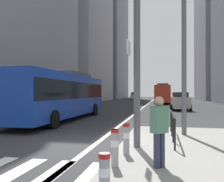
{
  "coord_description": "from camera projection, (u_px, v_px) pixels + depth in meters",
  "views": [
    {
      "loc": [
        2.44,
        -8.87,
        1.92
      ],
      "look_at": [
        -4.6,
        25.08,
        2.12
      ],
      "focal_mm": 39.34,
      "sensor_mm": 36.0,
      "label": 1
    }
  ],
  "objects": [
    {
      "name": "pedestrian_waiting",
      "position": [
        159.0,
        128.0,
        5.78
      ],
      "size": [
        0.44,
        0.44,
        1.68
      ],
      "color": "#2D334C",
      "rests_on": "median_island"
    },
    {
      "name": "office_tower_right_far",
      "position": [
        220.0,
        18.0,
        63.19
      ],
      "size": [
        10.51,
        20.56,
        42.32
      ],
      "primitive_type": "cube",
      "color": "gray",
      "rests_on": "ground"
    },
    {
      "name": "city_bus_blue_oncoming",
      "position": [
        62.0,
        94.0,
        16.97
      ],
      "size": [
        2.74,
        12.16,
        3.4
      ],
      "color": "#14389E",
      "rests_on": "ground"
    },
    {
      "name": "bollard_front",
      "position": [
        104.0,
        174.0,
        3.97
      ],
      "size": [
        0.2,
        0.2,
        0.79
      ],
      "color": "#99999E",
      "rests_on": "median_island"
    },
    {
      "name": "street_lamp_post",
      "position": [
        184.0,
        12.0,
        10.28
      ],
      "size": [
        5.5,
        0.32,
        8.0
      ],
      "color": "#56565B",
      "rests_on": "median_island"
    },
    {
      "name": "city_bus_red_distant",
      "position": [
        165.0,
        93.0,
        62.2
      ],
      "size": [
        2.76,
        11.36,
        3.4
      ],
      "color": "red",
      "rests_on": "ground"
    },
    {
      "name": "bollard_right",
      "position": [
        126.0,
        137.0,
        6.99
      ],
      "size": [
        0.2,
        0.2,
        0.87
      ],
      "color": "#99999E",
      "rests_on": "median_island"
    },
    {
      "name": "bollard_left",
      "position": [
        115.0,
        146.0,
        5.87
      ],
      "size": [
        0.2,
        0.2,
        0.88
      ],
      "color": "#99999E",
      "rests_on": "median_island"
    },
    {
      "name": "ground_plane",
      "position": [
        142.0,
        109.0,
        28.76
      ],
      "size": [
        160.0,
        160.0,
        0.0
      ],
      "primitive_type": "plane",
      "color": "#303033"
    },
    {
      "name": "office_tower_left_mid",
      "position": [
        79.0,
        6.0,
        55.16
      ],
      "size": [
        11.18,
        21.72,
        42.8
      ],
      "primitive_type": "cube",
      "color": "#9E9EA3",
      "rests_on": "ground"
    },
    {
      "name": "car_oncoming_mid",
      "position": [
        134.0,
        96.0,
        63.59
      ],
      "size": [
        2.16,
        4.12,
        1.94
      ],
      "color": "silver",
      "rests_on": "ground"
    },
    {
      "name": "traffic_signal_gantry",
      "position": [
        69.0,
        28.0,
        8.43
      ],
      "size": [
        6.91,
        0.65,
        6.0
      ],
      "color": "#515156",
      "rests_on": "median_island"
    },
    {
      "name": "lane_centre_line",
      "position": [
        147.0,
        105.0,
        38.55
      ],
      "size": [
        0.2,
        80.0,
        0.01
      ],
      "primitive_type": "cube",
      "color": "beige",
      "rests_on": "ground"
    },
    {
      "name": "crosswalk_stripes",
      "position": [
        5.0,
        178.0,
        5.46
      ],
      "size": [
        7.65,
        3.2,
        0.01
      ],
      "color": "silver",
      "rests_on": "ground"
    },
    {
      "name": "office_tower_left_far",
      "position": [
        106.0,
        35.0,
        80.79
      ],
      "size": [
        11.85,
        23.47,
        41.57
      ],
      "primitive_type": "cube",
      "color": "slate",
      "rests_on": "ground"
    },
    {
      "name": "car_receding_near",
      "position": [
        180.0,
        101.0,
        26.5
      ],
      "size": [
        2.12,
        4.45,
        1.94
      ],
      "color": "#B2A899",
      "rests_on": "ground"
    },
    {
      "name": "pedestrian_railing",
      "position": [
        172.0,
        120.0,
        9.3
      ],
      "size": [
        0.06,
        3.76,
        0.98
      ],
      "color": "black",
      "rests_on": "median_island"
    },
    {
      "name": "city_bus_red_receding",
      "position": [
        163.0,
        93.0,
        42.97
      ],
      "size": [
        2.92,
        10.74,
        3.4
      ],
      "color": "red",
      "rests_on": "ground"
    }
  ]
}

